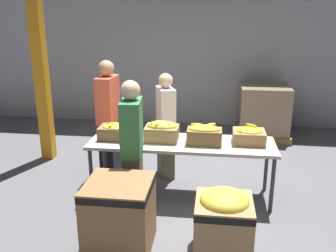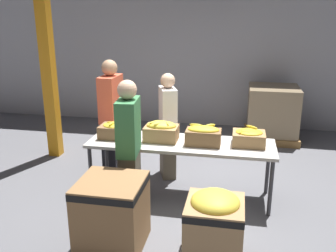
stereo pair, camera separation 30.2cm
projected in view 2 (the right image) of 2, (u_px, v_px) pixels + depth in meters
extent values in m
plane|color=slate|center=(180.00, 195.00, 5.03)|extent=(30.00, 30.00, 0.00)
cube|color=#A8A8AD|center=(208.00, 29.00, 7.57)|extent=(16.00, 0.08, 4.00)
cube|color=beige|center=(181.00, 144.00, 4.81)|extent=(2.38, 0.71, 0.04)
cylinder|color=#38383D|center=(91.00, 173.00, 4.85)|extent=(0.05, 0.05, 0.72)
cylinder|color=#38383D|center=(271.00, 188.00, 4.44)|extent=(0.05, 0.05, 0.72)
cylinder|color=#38383D|center=(107.00, 156.00, 5.40)|extent=(0.05, 0.05, 0.72)
cylinder|color=#38383D|center=(268.00, 168.00, 4.99)|extent=(0.05, 0.05, 0.72)
cube|color=olive|center=(116.00, 132.00, 4.94)|extent=(0.43, 0.31, 0.17)
ellipsoid|color=yellow|center=(116.00, 125.00, 4.92)|extent=(0.35, 0.27, 0.06)
ellipsoid|color=yellow|center=(122.00, 126.00, 4.80)|extent=(0.07, 0.19, 0.04)
ellipsoid|color=yellow|center=(112.00, 123.00, 4.91)|extent=(0.17, 0.11, 0.05)
ellipsoid|color=yellow|center=(120.00, 124.00, 4.91)|extent=(0.07, 0.22, 0.05)
ellipsoid|color=yellow|center=(112.00, 123.00, 4.86)|extent=(0.07, 0.15, 0.05)
cube|color=#A37A4C|center=(161.00, 133.00, 4.84)|extent=(0.42, 0.32, 0.19)
ellipsoid|color=yellow|center=(161.00, 126.00, 4.81)|extent=(0.38, 0.26, 0.12)
ellipsoid|color=yellow|center=(160.00, 123.00, 4.75)|extent=(0.17, 0.19, 0.04)
ellipsoid|color=yellow|center=(155.00, 122.00, 4.81)|extent=(0.13, 0.17, 0.04)
ellipsoid|color=yellow|center=(167.00, 123.00, 4.76)|extent=(0.09, 0.15, 0.04)
cube|color=olive|center=(203.00, 137.00, 4.68)|extent=(0.43, 0.27, 0.19)
ellipsoid|color=yellow|center=(204.00, 130.00, 4.65)|extent=(0.39, 0.23, 0.09)
ellipsoid|color=yellow|center=(210.00, 126.00, 4.69)|extent=(0.15, 0.13, 0.05)
ellipsoid|color=yellow|center=(198.00, 127.00, 4.67)|extent=(0.19, 0.05, 0.04)
ellipsoid|color=yellow|center=(196.00, 125.00, 4.69)|extent=(0.17, 0.06, 0.04)
cube|color=#A37A4C|center=(249.00, 139.00, 4.68)|extent=(0.40, 0.34, 0.16)
ellipsoid|color=gold|center=(249.00, 132.00, 4.65)|extent=(0.33, 0.28, 0.07)
ellipsoid|color=gold|center=(241.00, 131.00, 4.63)|extent=(0.07, 0.17, 0.04)
ellipsoid|color=gold|center=(252.00, 127.00, 4.71)|extent=(0.16, 0.14, 0.05)
ellipsoid|color=gold|center=(246.00, 132.00, 4.62)|extent=(0.15, 0.17, 0.04)
ellipsoid|color=gold|center=(248.00, 132.00, 4.61)|extent=(0.18, 0.11, 0.05)
cube|color=#6B604C|center=(168.00, 152.00, 5.53)|extent=(0.30, 0.40, 0.73)
cube|color=silver|center=(168.00, 109.00, 5.33)|extent=(0.34, 0.46, 0.60)
sphere|color=#DBAD89|center=(168.00, 81.00, 5.20)|extent=(0.21, 0.21, 0.21)
cube|color=#6B604C|center=(130.00, 183.00, 4.50)|extent=(0.24, 0.39, 0.78)
cube|color=#387A47|center=(128.00, 127.00, 4.28)|extent=(0.27, 0.46, 0.65)
sphere|color=#DBAD89|center=(127.00, 90.00, 4.15)|extent=(0.22, 0.22, 0.22)
cube|color=black|center=(113.00, 146.00, 5.66)|extent=(0.23, 0.40, 0.81)
cube|color=#EA5B3D|center=(111.00, 99.00, 5.43)|extent=(0.25, 0.47, 0.67)
sphere|color=tan|center=(109.00, 68.00, 5.30)|extent=(0.23, 0.23, 0.23)
cube|color=olive|center=(112.00, 214.00, 3.87)|extent=(0.66, 0.66, 0.74)
cube|color=black|center=(111.00, 186.00, 3.77)|extent=(0.66, 0.66, 0.07)
cube|color=tan|center=(214.00, 230.00, 3.70)|extent=(0.56, 0.56, 0.61)
cube|color=black|center=(215.00, 208.00, 3.62)|extent=(0.57, 0.57, 0.07)
ellipsoid|color=yellow|center=(215.00, 202.00, 3.60)|extent=(0.48, 0.48, 0.20)
cube|color=orange|center=(45.00, 35.00, 5.84)|extent=(0.19, 0.19, 4.00)
cube|color=olive|center=(270.00, 135.00, 7.21)|extent=(0.99, 0.99, 0.13)
cube|color=#897556|center=(273.00, 110.00, 7.06)|extent=(0.91, 0.91, 0.88)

